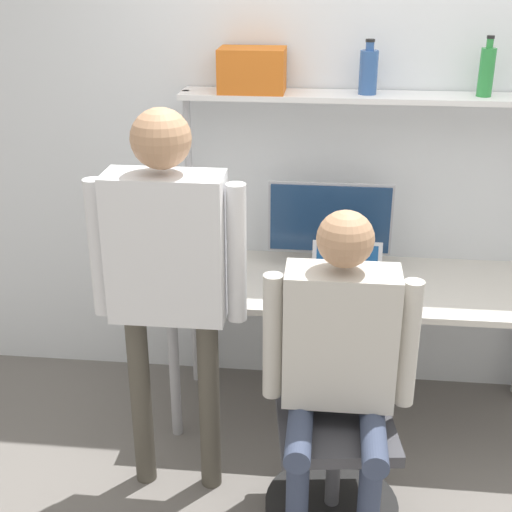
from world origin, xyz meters
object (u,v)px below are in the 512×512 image
at_px(person_standing, 167,261).
at_px(storage_box, 252,70).
at_px(person_seated, 340,351).
at_px(bottle_blue, 368,71).
at_px(office_chair, 333,452).
at_px(bottle_green, 487,71).
at_px(laptop, 346,280).
at_px(monitor, 330,224).
at_px(cell_phone, 402,299).

bearing_deg(person_standing, storage_box, 73.41).
relative_size(person_seated, bottle_blue, 5.56).
distance_m(office_chair, storage_box, 1.73).
bearing_deg(bottle_green, bottle_blue, 180.00).
bearing_deg(storage_box, laptop, -34.72).
bearing_deg(monitor, person_standing, -129.87).
height_order(cell_phone, person_standing, person_standing).
height_order(person_seated, bottle_blue, bottle_blue).
height_order(monitor, office_chair, monitor).
relative_size(bottle_green, bottle_blue, 1.09).
xyz_separation_m(person_standing, bottle_blue, (0.77, 0.82, 0.62)).
distance_m(monitor, bottle_green, 0.99).
bearing_deg(storage_box, person_seated, -65.34).
height_order(cell_phone, bottle_blue, bottle_blue).
relative_size(office_chair, bottle_green, 3.50).
relative_size(bottle_blue, storage_box, 0.80).
distance_m(bottle_green, storage_box, 1.05).
xyz_separation_m(bottle_blue, storage_box, (-0.53, 0.00, -0.00)).
height_order(person_seated, storage_box, storage_box).
bearing_deg(cell_phone, bottle_green, 49.65).
bearing_deg(person_seated, bottle_green, 57.62).
xyz_separation_m(bottle_green, bottle_blue, (-0.52, 0.00, -0.01)).
xyz_separation_m(laptop, cell_phone, (0.25, -0.06, -0.06)).
distance_m(person_seated, bottle_blue, 1.32).
xyz_separation_m(office_chair, person_seated, (0.01, -0.05, 0.51)).
xyz_separation_m(office_chair, bottle_blue, (0.09, 0.91, 1.41)).
height_order(laptop, bottle_green, bottle_green).
distance_m(bottle_blue, storage_box, 0.53).
distance_m(laptop, storage_box, 1.06).
height_order(monitor, laptop, monitor).
relative_size(office_chair, person_standing, 0.55).
relative_size(person_standing, storage_box, 5.55).
height_order(office_chair, person_seated, person_seated).
bearing_deg(bottle_green, office_chair, -123.91).
bearing_deg(cell_phone, storage_box, 152.20).
distance_m(office_chair, bottle_blue, 1.68).
distance_m(person_seated, storage_box, 1.38).
relative_size(person_seated, bottle_green, 5.11).
height_order(person_seated, bottle_green, bottle_green).
xyz_separation_m(person_standing, storage_box, (0.24, 0.82, 0.61)).
relative_size(laptop, office_chair, 0.35).
bearing_deg(monitor, office_chair, -86.60).
distance_m(monitor, office_chair, 1.09).
height_order(monitor, person_standing, person_standing).
xyz_separation_m(person_seated, person_standing, (-0.68, 0.14, 0.28)).
bearing_deg(person_seated, person_standing, 168.47).
relative_size(laptop, storage_box, 1.06).
bearing_deg(bottle_blue, storage_box, 180.00).
height_order(monitor, storage_box, storage_box).
bearing_deg(person_standing, bottle_green, 32.38).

